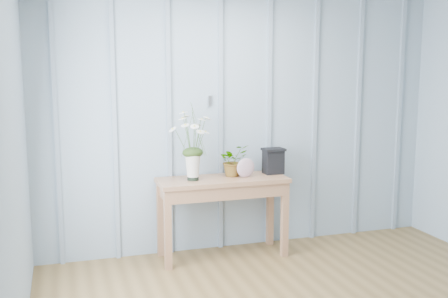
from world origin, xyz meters
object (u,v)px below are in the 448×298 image
object	(u,v)px
sideboard	(222,190)
carved_box	(273,161)
daisy_vase	(193,135)
felt_disc_vessel	(246,168)

from	to	relation	value
sideboard	carved_box	size ratio (longest dim) A/B	4.85
sideboard	carved_box	world-z (taller)	carved_box
carved_box	sideboard	bearing A→B (deg)	-174.23
carved_box	daisy_vase	bearing A→B (deg)	-175.62
daisy_vase	felt_disc_vessel	bearing A→B (deg)	-2.46
felt_disc_vessel	carved_box	distance (m)	0.32
sideboard	felt_disc_vessel	world-z (taller)	felt_disc_vessel
felt_disc_vessel	carved_box	xyz separation A→B (m)	(0.31, 0.08, 0.04)
daisy_vase	felt_disc_vessel	distance (m)	0.59
daisy_vase	sideboard	bearing A→B (deg)	1.74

